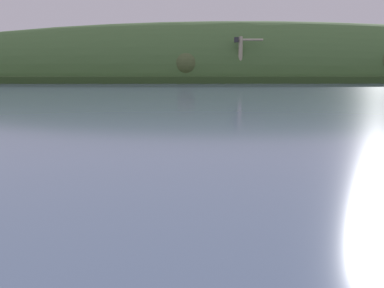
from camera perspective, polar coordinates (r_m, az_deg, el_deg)
far_shoreline_hill at (r=257.90m, az=6.89°, el=8.01°), size 600.34×123.27×65.46m
dockside_crane at (r=222.71m, az=6.24°, el=10.52°), size 13.93×4.53×22.07m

